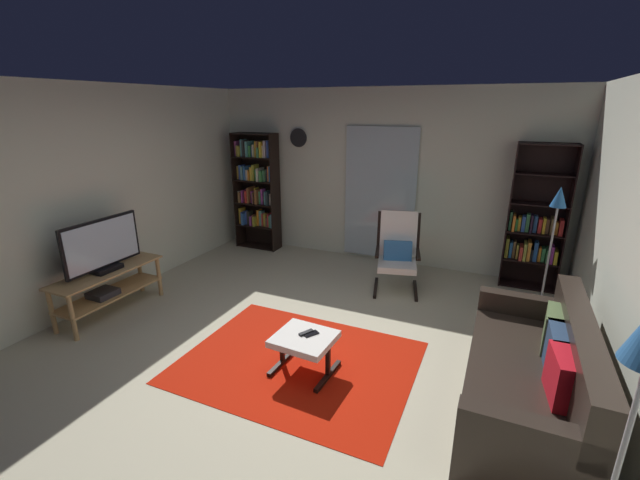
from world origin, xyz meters
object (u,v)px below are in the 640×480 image
(ottoman, at_px, (304,342))
(floor_lamp_by_shelf, at_px, (556,218))
(television, at_px, (103,247))
(wall_clock, at_px, (299,138))
(tv_stand, at_px, (108,286))
(tv_remote, at_px, (306,333))
(cell_phone, at_px, (311,334))
(lounge_armchair, at_px, (398,250))
(bookshelf_near_tv, at_px, (257,187))
(bookshelf_near_sofa, at_px, (535,226))
(leather_sofa, at_px, (533,377))

(ottoman, distance_m, floor_lamp_by_shelf, 3.06)
(television, distance_m, wall_clock, 3.31)
(tv_stand, bearing_deg, tv_remote, -0.62)
(television, distance_m, floor_lamp_by_shelf, 5.04)
(cell_phone, bearing_deg, lounge_armchair, 115.25)
(bookshelf_near_tv, xyz_separation_m, bookshelf_near_sofa, (4.20, 0.08, -0.20))
(bookshelf_near_sofa, bearing_deg, cell_phone, -122.66)
(bookshelf_near_sofa, bearing_deg, bookshelf_near_tv, -178.93)
(tv_remote, bearing_deg, bookshelf_near_sofa, 85.54)
(tv_stand, distance_m, bookshelf_near_sofa, 5.34)
(leather_sofa, relative_size, ottoman, 3.59)
(television, bearing_deg, bookshelf_near_tv, 84.34)
(tv_stand, relative_size, bookshelf_near_sofa, 0.68)
(television, xyz_separation_m, ottoman, (2.57, -0.09, -0.53))
(lounge_armchair, bearing_deg, ottoman, -97.90)
(tv_stand, distance_m, bookshelf_near_tv, 2.90)
(floor_lamp_by_shelf, bearing_deg, bookshelf_near_sofa, 98.66)
(leather_sofa, xyz_separation_m, lounge_armchair, (-1.57, 1.90, 0.23))
(bookshelf_near_tv, bearing_deg, tv_remote, -51.05)
(lounge_armchair, height_order, cell_phone, lounge_armchair)
(ottoman, height_order, cell_phone, cell_phone)
(television, bearing_deg, leather_sofa, 2.35)
(tv_remote, bearing_deg, cell_phone, 34.69)
(leather_sofa, bearing_deg, floor_lamp_by_shelf, 85.00)
(bookshelf_near_tv, bearing_deg, tv_stand, -95.68)
(lounge_armchair, bearing_deg, bookshelf_near_tv, 164.68)
(television, relative_size, bookshelf_near_tv, 0.50)
(leather_sofa, bearing_deg, wall_clock, 140.98)
(leather_sofa, height_order, floor_lamp_by_shelf, floor_lamp_by_shelf)
(leather_sofa, relative_size, tv_remote, 13.57)
(ottoman, bearing_deg, lounge_armchair, 82.10)
(bookshelf_near_sofa, bearing_deg, wall_clock, 177.94)
(bookshelf_near_sofa, distance_m, wall_clock, 3.65)
(leather_sofa, distance_m, wall_clock, 4.72)
(bookshelf_near_sofa, distance_m, cell_phone, 3.48)
(bookshelf_near_tv, xyz_separation_m, tv_remote, (2.29, -2.83, -0.67))
(bookshelf_near_tv, bearing_deg, bookshelf_near_sofa, 1.07)
(wall_clock, bearing_deg, floor_lamp_by_shelf, -14.77)
(leather_sofa, distance_m, floor_lamp_by_shelf, 2.05)
(bookshelf_near_tv, height_order, leather_sofa, bookshelf_near_tv)
(tv_remote, bearing_deg, wall_clock, 146.55)
(television, bearing_deg, lounge_armchair, 35.94)
(lounge_armchair, bearing_deg, tv_stand, -143.90)
(tv_remote, bearing_deg, ottoman, -58.39)
(bookshelf_near_sofa, xyz_separation_m, leather_sofa, (-0.04, -2.68, -0.53))
(bookshelf_near_tv, relative_size, leather_sofa, 0.98)
(tv_stand, xyz_separation_m, cell_phone, (2.61, -0.02, 0.02))
(leather_sofa, relative_size, lounge_armchair, 1.91)
(bookshelf_near_tv, height_order, tv_remote, bookshelf_near_tv)
(leather_sofa, height_order, tv_remote, leather_sofa)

